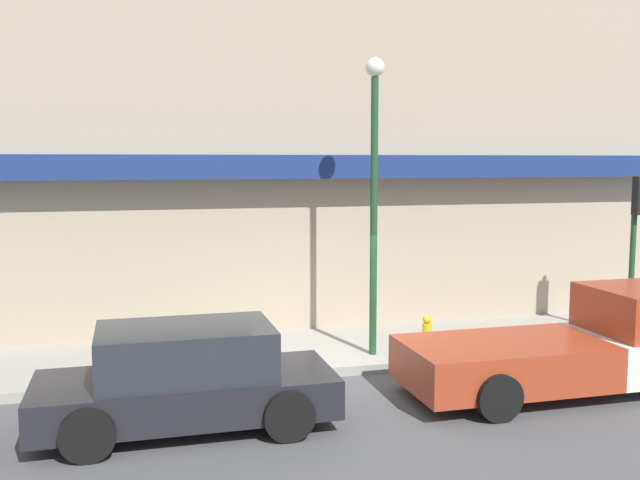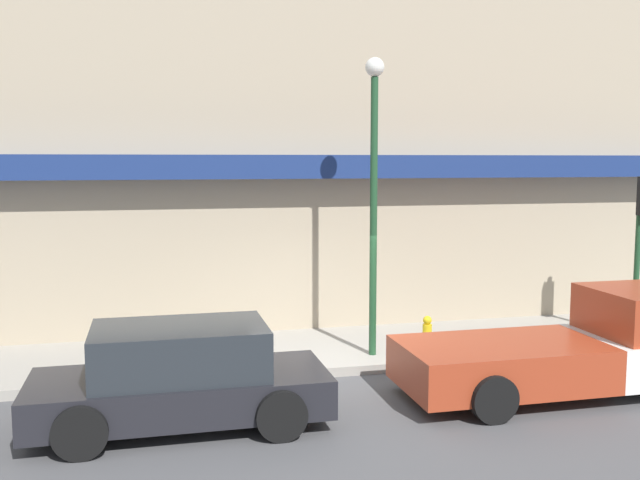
{
  "view_description": "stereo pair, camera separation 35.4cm",
  "coord_description": "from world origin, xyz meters",
  "px_view_note": "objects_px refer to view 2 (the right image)",
  "views": [
    {
      "loc": [
        -3.38,
        -12.06,
        3.92
      ],
      "look_at": [
        0.18,
        1.23,
        2.38
      ],
      "focal_mm": 40.0,
      "sensor_mm": 36.0,
      "label": 1
    },
    {
      "loc": [
        -3.04,
        -12.15,
        3.92
      ],
      "look_at": [
        0.18,
        1.23,
        2.38
      ],
      "focal_mm": 40.0,
      "sensor_mm": 36.0,
      "label": 2
    }
  ],
  "objects_px": {
    "fire_hydrant": "(427,335)",
    "parked_car": "(180,378)",
    "pickup_truck": "(582,348)",
    "street_lamp": "(374,172)"
  },
  "relations": [
    {
      "from": "fire_hydrant",
      "to": "parked_car",
      "type": "bearing_deg",
      "value": -154.01
    },
    {
      "from": "pickup_truck",
      "to": "street_lamp",
      "type": "bearing_deg",
      "value": 140.28
    },
    {
      "from": "fire_hydrant",
      "to": "street_lamp",
      "type": "height_order",
      "value": "street_lamp"
    },
    {
      "from": "pickup_truck",
      "to": "fire_hydrant",
      "type": "relative_size",
      "value": 7.55
    },
    {
      "from": "parked_car",
      "to": "fire_hydrant",
      "type": "bearing_deg",
      "value": 25.89
    },
    {
      "from": "pickup_truck",
      "to": "street_lamp",
      "type": "height_order",
      "value": "street_lamp"
    },
    {
      "from": "pickup_truck",
      "to": "fire_hydrant",
      "type": "bearing_deg",
      "value": 128.65
    },
    {
      "from": "parked_car",
      "to": "street_lamp",
      "type": "bearing_deg",
      "value": 33.35
    },
    {
      "from": "parked_car",
      "to": "fire_hydrant",
      "type": "xyz_separation_m",
      "value": [
        4.83,
        2.36,
        -0.2
      ]
    },
    {
      "from": "pickup_truck",
      "to": "parked_car",
      "type": "distance_m",
      "value": 6.67
    }
  ]
}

